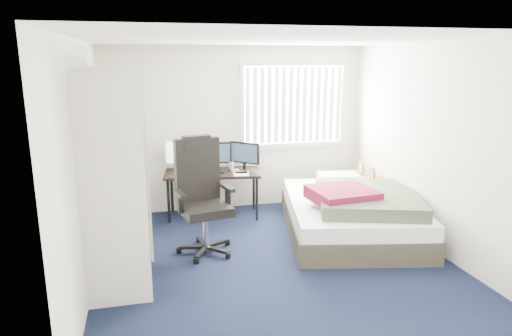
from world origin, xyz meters
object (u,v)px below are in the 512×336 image
Objects in this scene: desk at (213,169)px; nightstand at (365,181)px; office_chair at (202,208)px; bed at (352,212)px.

desk reaches higher than nightstand.
desk is at bearing 75.57° from office_chair.
desk is 1.65× the size of nightstand.
bed is (2.01, 0.05, -0.24)m from office_chair.
desk is 1.29m from office_chair.
bed is at bearing 1.41° from office_chair.
nightstand is at bearing 51.34° from bed.
nightstand is 0.83m from bed.
nightstand is (2.19, -0.57, -0.19)m from desk.
nightstand is (2.51, 0.67, -0.00)m from office_chair.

